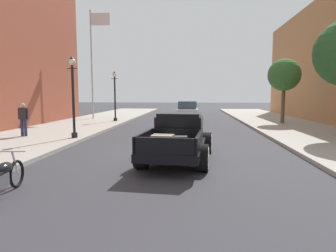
# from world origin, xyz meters

# --- Properties ---
(ground_plane) EXTENTS (140.00, 140.00, 0.00)m
(ground_plane) POSITION_xyz_m (0.00, 0.00, 0.00)
(ground_plane) COLOR #333338
(hotrod_truck_black) EXTENTS (2.48, 5.04, 1.58)m
(hotrod_truck_black) POSITION_xyz_m (0.20, -0.68, 0.75)
(hotrod_truck_black) COLOR black
(hotrod_truck_black) RESTS_ON ground
(motorcycle_parked) EXTENTS (0.62, 2.12, 0.93)m
(motorcycle_parked) POSITION_xyz_m (-3.43, -4.92, 0.44)
(motorcycle_parked) COLOR black
(motorcycle_parked) RESTS_ON ground
(car_background_white) EXTENTS (1.88, 4.31, 1.65)m
(car_background_white) POSITION_xyz_m (0.20, 14.49, 0.77)
(car_background_white) COLOR silver
(car_background_white) RESTS_ON ground
(pedestrian_sidewalk_left) EXTENTS (0.53, 0.22, 1.65)m
(pedestrian_sidewalk_left) POSITION_xyz_m (-7.72, 3.12, 1.09)
(pedestrian_sidewalk_left) COLOR #232847
(pedestrian_sidewalk_left) RESTS_ON sidewalk_left
(street_lamp_near) EXTENTS (0.50, 0.32, 3.85)m
(street_lamp_near) POSITION_xyz_m (-5.01, 2.84, 2.39)
(street_lamp_near) COLOR black
(street_lamp_near) RESTS_ON sidewalk_left
(street_lamp_far) EXTENTS (0.50, 0.32, 3.85)m
(street_lamp_far) POSITION_xyz_m (-5.41, 11.79, 2.39)
(street_lamp_far) COLOR black
(street_lamp_far) RESTS_ON sidewalk_left
(flagpole) EXTENTS (1.74, 0.16, 9.16)m
(flagpole) POSITION_xyz_m (-7.76, 14.05, 5.77)
(flagpole) COLOR #B2B2B7
(flagpole) RESTS_ON sidewalk_left
(street_tree_second) EXTENTS (2.30, 2.30, 4.63)m
(street_tree_second) POSITION_xyz_m (7.18, 11.22, 3.60)
(street_tree_second) COLOR brown
(street_tree_second) RESTS_ON sidewalk_right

